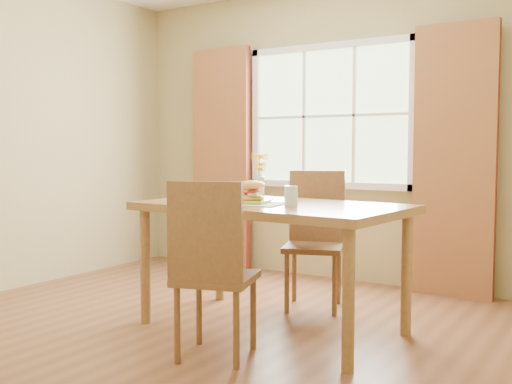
{
  "coord_description": "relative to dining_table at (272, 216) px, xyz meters",
  "views": [
    {
      "loc": [
        2.37,
        -3.14,
        1.2
      ],
      "look_at": [
        0.27,
        0.18,
        0.92
      ],
      "focal_mm": 42.0,
      "sensor_mm": 36.0,
      "label": 1
    }
  ],
  "objects": [
    {
      "name": "room",
      "position": [
        -0.36,
        -0.23,
        0.6
      ],
      "size": [
        4.24,
        3.84,
        2.74
      ],
      "color": "brown",
      "rests_on": "ground"
    },
    {
      "name": "window",
      "position": [
        -0.36,
        1.64,
        0.75
      ],
      "size": [
        1.62,
        0.06,
        1.32
      ],
      "color": "#B5DBA5",
      "rests_on": "room"
    },
    {
      "name": "curtain_left",
      "position": [
        -1.51,
        1.55,
        0.35
      ],
      "size": [
        0.65,
        0.08,
        2.2
      ],
      "primitive_type": "cube",
      "color": "maroon",
      "rests_on": "room"
    },
    {
      "name": "curtain_right",
      "position": [
        0.79,
        1.55,
        0.35
      ],
      "size": [
        0.65,
        0.08,
        2.2
      ],
      "primitive_type": "cube",
      "color": "maroon",
      "rests_on": "room"
    },
    {
      "name": "dining_table",
      "position": [
        0.0,
        0.0,
        0.0
      ],
      "size": [
        1.79,
        1.09,
        0.84
      ],
      "rotation": [
        0.0,
        0.0,
        -0.07
      ],
      "color": "olive",
      "rests_on": "room"
    },
    {
      "name": "chair_near",
      "position": [
        0.03,
        -0.7,
        -0.19
      ],
      "size": [
        0.53,
        0.53,
        1.02
      ],
      "rotation": [
        0.0,
        0.0,
        0.3
      ],
      "color": "brown",
      "rests_on": "room"
    },
    {
      "name": "chair_far",
      "position": [
        -0.03,
        0.7,
        -0.19
      ],
      "size": [
        0.55,
        0.55,
        1.03
      ],
      "rotation": [
        0.0,
        0.0,
        0.34
      ],
      "color": "brown",
      "rests_on": "room"
    },
    {
      "name": "placemat",
      "position": [
        -0.1,
        -0.12,
        0.09
      ],
      "size": [
        0.49,
        0.39,
        0.01
      ],
      "primitive_type": "cube",
      "rotation": [
        0.0,
        0.0,
        0.14
      ],
      "color": "beige",
      "rests_on": "dining_table"
    },
    {
      "name": "plate",
      "position": [
        -0.1,
        -0.1,
        0.1
      ],
      "size": [
        0.28,
        0.28,
        0.01
      ],
      "primitive_type": "cube",
      "rotation": [
        0.0,
        0.0,
        0.21
      ],
      "color": "#CFDA36",
      "rests_on": "placemat"
    },
    {
      "name": "croissant_sandwich",
      "position": [
        -0.08,
        -0.13,
        0.17
      ],
      "size": [
        0.22,
        0.2,
        0.14
      ],
      "rotation": [
        0.0,
        0.0,
        0.51
      ],
      "color": "#FAC055",
      "rests_on": "plate"
    },
    {
      "name": "water_glass",
      "position": [
        0.19,
        -0.09,
        0.15
      ],
      "size": [
        0.08,
        0.08,
        0.13
      ],
      "color": "silver",
      "rests_on": "dining_table"
    },
    {
      "name": "flower_vase",
      "position": [
        -0.25,
        0.25,
        0.29
      ],
      "size": [
        0.13,
        0.13,
        0.33
      ],
      "color": "silver",
      "rests_on": "dining_table"
    }
  ]
}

